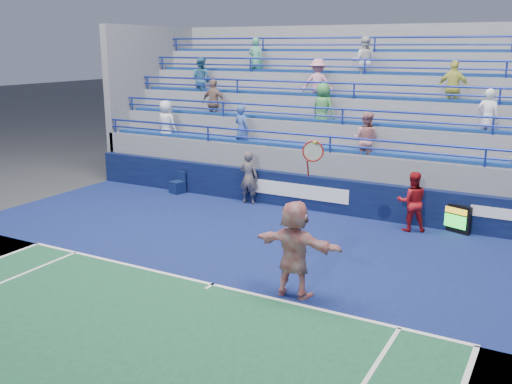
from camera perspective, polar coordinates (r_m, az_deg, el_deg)
The scene contains 8 objects.
ground at distance 12.59m, azimuth -4.38°, elevation -9.28°, with size 120.00×120.00×0.00m, color #333538.
sponsor_wall at distance 17.90m, azimuth 7.03°, elevation -0.28°, with size 18.00×0.32×1.10m.
bleacher_stand at distance 21.17m, azimuth 10.94°, elevation 4.58°, with size 18.00×5.60×5.38m.
serve_speed_board at distance 16.84m, azimuth 18.92°, elevation -2.42°, with size 1.13×0.51×0.80m.
judge_chair at distance 20.29m, azimuth -7.85°, elevation 0.56°, with size 0.54×0.54×0.78m.
tennis_player at distance 11.71m, azimuth 3.89°, elevation -5.68°, with size 1.91×0.61×3.30m.
line_judge at distance 18.65m, azimuth -0.74°, elevation 1.46°, with size 0.64×0.42×1.75m, color #161D3D.
ball_girl at distance 16.44m, azimuth 15.33°, elevation -0.93°, with size 0.83×0.64×1.70m, color #A11218.
Camera 1 is at (6.38, -9.61, 5.04)m, focal length 40.00 mm.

